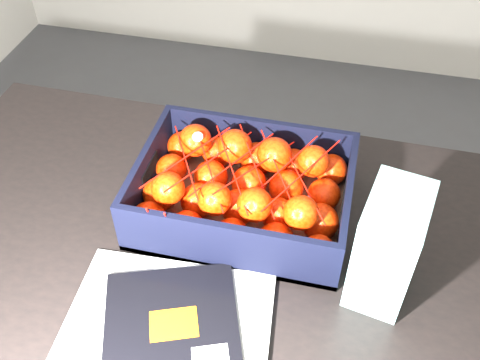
% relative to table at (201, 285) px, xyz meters
% --- Properties ---
extents(table, '(1.21, 0.81, 0.75)m').
position_rel_table_xyz_m(table, '(0.00, 0.00, 0.00)').
color(table, black).
rests_on(table, ground).
extents(magazine_stack, '(0.35, 0.33, 0.02)m').
position_rel_table_xyz_m(magazine_stack, '(0.00, -0.18, 0.11)').
color(magazine_stack, silver).
rests_on(magazine_stack, table).
extents(produce_crate, '(0.39, 0.29, 0.11)m').
position_rel_table_xyz_m(produce_crate, '(0.06, 0.12, 0.13)').
color(produce_crate, brown).
rests_on(produce_crate, table).
extents(clementine_heap, '(0.37, 0.27, 0.12)m').
position_rel_table_xyz_m(clementine_heap, '(0.06, 0.12, 0.16)').
color(clementine_heap, red).
rests_on(clementine_heap, produce_crate).
extents(mesh_net, '(0.32, 0.26, 0.09)m').
position_rel_table_xyz_m(mesh_net, '(0.05, 0.11, 0.21)').
color(mesh_net, red).
rests_on(mesh_net, clementine_heap).
extents(retail_carton, '(0.11, 0.15, 0.20)m').
position_rel_table_xyz_m(retail_carton, '(0.32, 0.01, 0.20)').
color(retail_carton, white).
rests_on(retail_carton, table).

